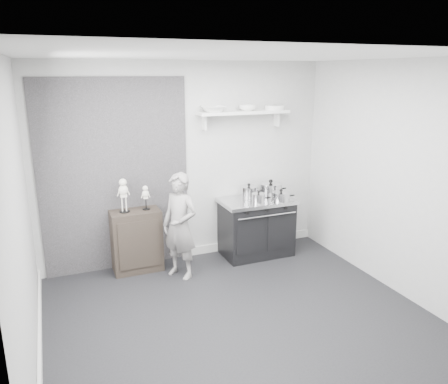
# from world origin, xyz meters

# --- Properties ---
(ground) EXTENTS (4.00, 4.00, 0.00)m
(ground) POSITION_xyz_m (0.00, 0.00, 0.00)
(ground) COLOR black
(ground) RESTS_ON ground
(room_shell) EXTENTS (4.02, 3.62, 2.71)m
(room_shell) POSITION_xyz_m (-0.09, 0.15, 1.64)
(room_shell) COLOR #AAA9A7
(room_shell) RESTS_ON ground
(wall_shelf) EXTENTS (1.30, 0.26, 0.24)m
(wall_shelf) POSITION_xyz_m (0.80, 1.68, 2.01)
(wall_shelf) COLOR white
(wall_shelf) RESTS_ON room_shell
(stove) EXTENTS (1.03, 0.64, 0.82)m
(stove) POSITION_xyz_m (0.93, 1.48, 0.42)
(stove) COLOR black
(stove) RESTS_ON ground
(side_cabinet) EXTENTS (0.63, 0.37, 0.82)m
(side_cabinet) POSITION_xyz_m (-0.76, 1.61, 0.41)
(side_cabinet) COLOR black
(side_cabinet) RESTS_ON ground
(child) EXTENTS (0.56, 0.59, 1.36)m
(child) POSITION_xyz_m (-0.28, 1.21, 0.68)
(child) COLOR gray
(child) RESTS_ON ground
(pot_back_left) EXTENTS (0.34, 0.25, 0.21)m
(pot_back_left) POSITION_xyz_m (0.87, 1.61, 0.91)
(pot_back_left) COLOR silver
(pot_back_left) RESTS_ON stove
(pot_back_right) EXTENTS (0.42, 0.33, 0.24)m
(pot_back_right) POSITION_xyz_m (1.20, 1.58, 0.92)
(pot_back_right) COLOR silver
(pot_back_right) RESTS_ON stove
(pot_front_right) EXTENTS (0.34, 0.26, 0.17)m
(pot_front_right) POSITION_xyz_m (1.21, 1.30, 0.89)
(pot_front_right) COLOR silver
(pot_front_right) RESTS_ON stove
(pot_front_center) EXTENTS (0.28, 0.19, 0.17)m
(pot_front_center) POSITION_xyz_m (0.87, 1.31, 0.89)
(pot_front_center) COLOR silver
(pot_front_center) RESTS_ON stove
(skeleton_full) EXTENTS (0.14, 0.09, 0.51)m
(skeleton_full) POSITION_xyz_m (-0.89, 1.61, 1.08)
(skeleton_full) COLOR silver
(skeleton_full) RESTS_ON side_cabinet
(skeleton_torso) EXTENTS (0.10, 0.07, 0.37)m
(skeleton_torso) POSITION_xyz_m (-0.61, 1.61, 1.01)
(skeleton_torso) COLOR silver
(skeleton_torso) RESTS_ON side_cabinet
(bowl_large) EXTENTS (0.33, 0.33, 0.08)m
(bowl_large) POSITION_xyz_m (0.36, 1.67, 2.08)
(bowl_large) COLOR white
(bowl_large) RESTS_ON wall_shelf
(bowl_small) EXTENTS (0.24, 0.24, 0.07)m
(bowl_small) POSITION_xyz_m (0.85, 1.67, 2.08)
(bowl_small) COLOR white
(bowl_small) RESTS_ON wall_shelf
(plate_stack) EXTENTS (0.28, 0.28, 0.06)m
(plate_stack) POSITION_xyz_m (1.27, 1.67, 2.07)
(plate_stack) COLOR white
(plate_stack) RESTS_ON wall_shelf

